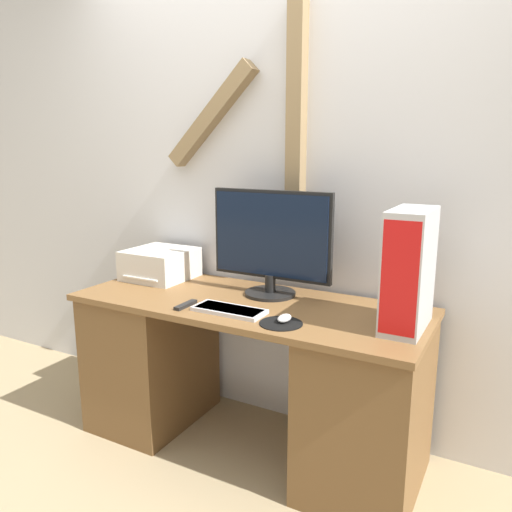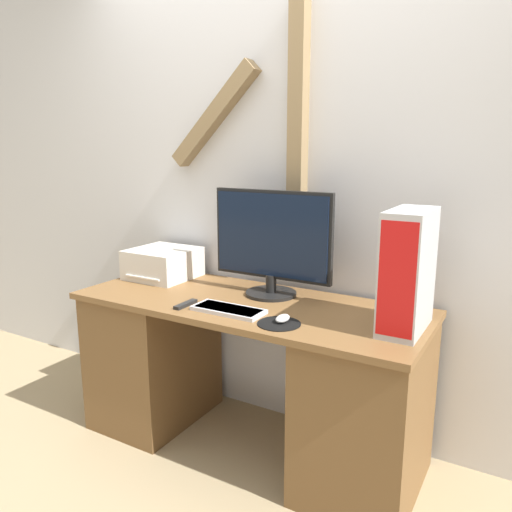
# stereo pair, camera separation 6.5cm
# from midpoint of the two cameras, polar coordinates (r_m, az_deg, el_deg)

# --- Properties ---
(ground_plane) EXTENTS (12.00, 12.00, 0.00)m
(ground_plane) POSITION_cam_midpoint_polar(r_m,az_deg,el_deg) (2.49, -4.50, -24.38)
(ground_plane) COLOR #9E8966
(wall_back) EXTENTS (6.40, 0.13, 2.70)m
(wall_back) POSITION_cam_midpoint_polar(r_m,az_deg,el_deg) (2.62, 4.10, 9.42)
(wall_back) COLOR silver
(wall_back) RESTS_ON ground_plane
(desk) EXTENTS (1.70, 0.67, 0.77)m
(desk) POSITION_cam_midpoint_polar(r_m,az_deg,el_deg) (2.52, -0.22, -13.24)
(desk) COLOR brown
(desk) RESTS_ON ground_plane
(monitor) EXTENTS (0.63, 0.25, 0.52)m
(monitor) POSITION_cam_midpoint_polar(r_m,az_deg,el_deg) (2.43, 2.56, 1.74)
(monitor) COLOR black
(monitor) RESTS_ON desk
(keyboard) EXTENTS (0.33, 0.14, 0.02)m
(keyboard) POSITION_cam_midpoint_polar(r_m,az_deg,el_deg) (2.24, -2.34, -6.15)
(keyboard) COLOR silver
(keyboard) RESTS_ON desk
(mousepad) EXTENTS (0.18, 0.18, 0.00)m
(mousepad) POSITION_cam_midpoint_polar(r_m,az_deg,el_deg) (2.09, 3.54, -7.73)
(mousepad) COLOR black
(mousepad) RESTS_ON desk
(mouse) EXTENTS (0.05, 0.09, 0.03)m
(mouse) POSITION_cam_midpoint_polar(r_m,az_deg,el_deg) (2.10, 3.95, -7.13)
(mouse) COLOR silver
(mouse) RESTS_ON mousepad
(computer_tower) EXTENTS (0.15, 0.34, 0.49)m
(computer_tower) POSITION_cam_midpoint_polar(r_m,az_deg,el_deg) (2.06, 17.81, -1.64)
(computer_tower) COLOR #B2B2B7
(computer_tower) RESTS_ON desk
(printer) EXTENTS (0.33, 0.34, 0.16)m
(printer) POSITION_cam_midpoint_polar(r_m,az_deg,el_deg) (2.84, -9.95, -0.84)
(printer) COLOR beige
(printer) RESTS_ON desk
(remote_control) EXTENTS (0.03, 0.14, 0.02)m
(remote_control) POSITION_cam_midpoint_polar(r_m,az_deg,el_deg) (2.33, -7.26, -5.50)
(remote_control) COLOR black
(remote_control) RESTS_ON desk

